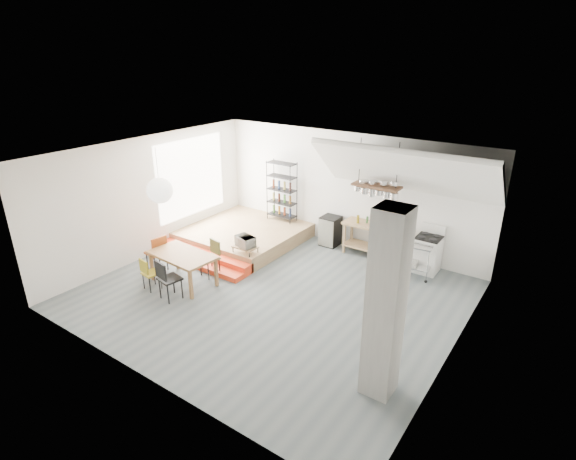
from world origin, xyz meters
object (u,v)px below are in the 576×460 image
Objects in this scene: stove at (427,253)px; dining_table at (182,257)px; rolling_cart at (414,255)px; mini_fridge at (330,231)px.

stove reaches higher than dining_table.
dining_table is 5.57m from rolling_cart.
stove is at bearing 61.83° from rolling_cart.
rolling_cart is at bearing -10.82° from mini_fridge.
stove reaches higher than mini_fridge.
stove is at bearing 44.88° from dining_table.
rolling_cart is at bearing 42.62° from dining_table.
dining_table is 4.35m from mini_fridge.
dining_table is at bearing -146.87° from rolling_cart.
stove is 0.50m from rolling_cart.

